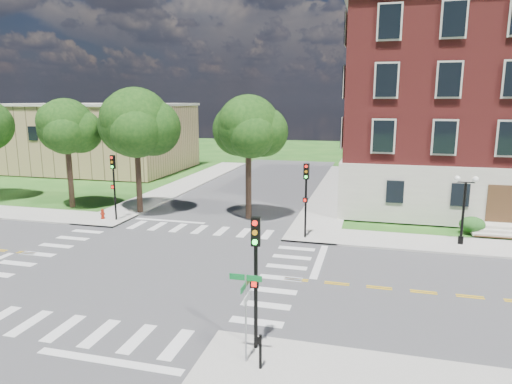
% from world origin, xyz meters
% --- Properties ---
extents(ground, '(160.00, 160.00, 0.00)m').
position_xyz_m(ground, '(0.00, 0.00, 0.00)').
color(ground, '#1B5016').
rests_on(ground, ground).
extents(road_ew, '(90.00, 12.00, 0.01)m').
position_xyz_m(road_ew, '(0.00, 0.00, 0.01)').
color(road_ew, '#3D3D3F').
rests_on(road_ew, ground).
extents(road_ns, '(12.00, 90.00, 0.01)m').
position_xyz_m(road_ns, '(0.00, 0.00, 0.01)').
color(road_ns, '#3D3D3F').
rests_on(road_ns, ground).
extents(sidewalk_ne, '(34.00, 34.00, 0.12)m').
position_xyz_m(sidewalk_ne, '(15.38, 15.38, 0.06)').
color(sidewalk_ne, '#9E9B93').
rests_on(sidewalk_ne, ground).
extents(sidewalk_nw, '(34.00, 34.00, 0.12)m').
position_xyz_m(sidewalk_nw, '(-15.38, 15.38, 0.06)').
color(sidewalk_nw, '#9E9B93').
rests_on(sidewalk_nw, ground).
extents(crosswalk_east, '(2.20, 10.20, 0.02)m').
position_xyz_m(crosswalk_east, '(7.20, 0.00, 0.00)').
color(crosswalk_east, silver).
rests_on(crosswalk_east, ground).
extents(stop_bar_east, '(0.40, 5.50, 0.00)m').
position_xyz_m(stop_bar_east, '(8.80, 3.00, 0.00)').
color(stop_bar_east, silver).
rests_on(stop_bar_east, ground).
extents(secondary_building, '(20.40, 15.40, 8.30)m').
position_xyz_m(secondary_building, '(-22.00, 30.00, 4.28)').
color(secondary_building, '#A38659').
rests_on(secondary_building, ground).
extents(tree_b, '(4.43, 4.43, 8.85)m').
position_xyz_m(tree_b, '(-12.57, 10.56, 6.71)').
color(tree_b, black).
rests_on(tree_b, ground).
extents(tree_c, '(5.35, 5.35, 9.67)m').
position_xyz_m(tree_c, '(-6.26, 10.37, 7.08)').
color(tree_c, black).
rests_on(tree_c, ground).
extents(tree_d, '(4.55, 4.55, 9.10)m').
position_xyz_m(tree_d, '(2.55, 10.73, 6.90)').
color(tree_d, black).
rests_on(tree_d, ground).
extents(traffic_signal_se, '(0.35, 0.39, 4.80)m').
position_xyz_m(traffic_signal_se, '(7.70, -6.85, 3.19)').
color(traffic_signal_se, black).
rests_on(traffic_signal_se, ground).
extents(traffic_signal_ne, '(0.37, 0.43, 4.80)m').
position_xyz_m(traffic_signal_ne, '(7.39, 6.88, 3.19)').
color(traffic_signal_ne, black).
rests_on(traffic_signal_ne, ground).
extents(traffic_signal_nw, '(0.35, 0.39, 4.80)m').
position_xyz_m(traffic_signal_nw, '(-6.80, 7.75, 3.19)').
color(traffic_signal_nw, black).
rests_on(traffic_signal_nw, ground).
extents(twin_lamp_west, '(1.36, 0.36, 4.23)m').
position_xyz_m(twin_lamp_west, '(16.85, 7.95, 2.52)').
color(twin_lamp_west, black).
rests_on(twin_lamp_west, ground).
extents(street_sign_pole, '(1.10, 1.10, 3.10)m').
position_xyz_m(street_sign_pole, '(7.61, -7.77, 2.31)').
color(street_sign_pole, gray).
rests_on(street_sign_pole, ground).
extents(push_button_post, '(0.14, 0.21, 1.20)m').
position_xyz_m(push_button_post, '(8.17, -8.07, 0.80)').
color(push_button_post, black).
rests_on(push_button_post, ground).
extents(fire_hydrant, '(0.35, 0.35, 0.75)m').
position_xyz_m(fire_hydrant, '(-7.92, 7.76, 0.46)').
color(fire_hydrant, maroon).
rests_on(fire_hydrant, ground).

